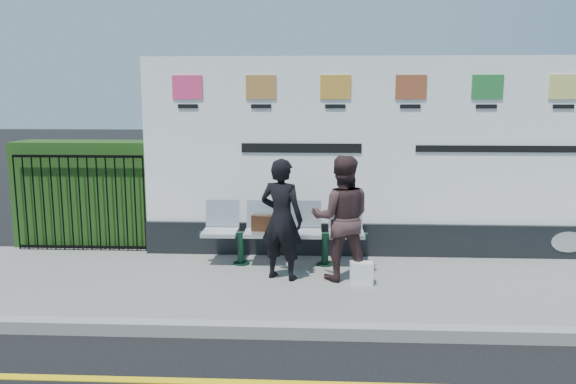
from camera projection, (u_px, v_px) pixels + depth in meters
The scene contains 10 objects.
pavement at pixel (382, 286), 7.39m from camera, with size 14.00×3.00×0.12m, color gray.
kerb at pixel (398, 333), 5.91m from camera, with size 14.00×0.18×0.14m, color gray.
billboard at pixel (407, 171), 8.47m from camera, with size 8.00×0.30×3.00m.
hedge at pixel (91, 193), 9.23m from camera, with size 2.35×0.70×1.70m, color #1F4414.
railing at pixel (80, 203), 8.80m from camera, with size 2.05×0.06×1.54m, color black, non-canonical shape.
bench at pixel (283, 248), 8.12m from camera, with size 2.32×0.60×0.50m, color silver, non-canonical shape.
woman_left at pixel (282, 219), 7.40m from camera, with size 0.59×0.39×1.62m, color black.
woman_right at pixel (342, 218), 7.39m from camera, with size 0.81×0.63×1.66m, color #3C2727.
handbag_brown at pixel (262, 223), 8.08m from camera, with size 0.29×0.13×0.23m, color black.
carrier_bag_white at pixel (361, 273), 7.26m from camera, with size 0.30×0.18×0.30m, color silver.
Camera 1 is at (-0.89, -4.63, 2.52)m, focal length 35.00 mm.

